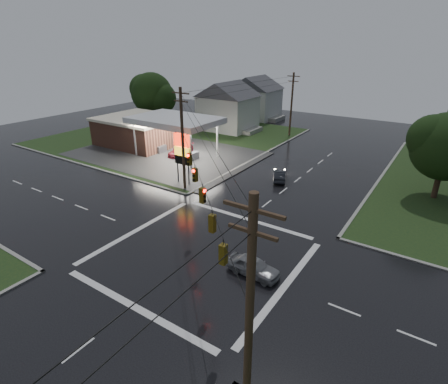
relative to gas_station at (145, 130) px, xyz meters
The scene contains 15 objects.
ground 32.46m from the gas_station, 37.50° to the right, with size 120.00×120.00×0.00m, color black.
grass_nw 6.79m from the gas_station, 92.95° to the left, with size 36.00×36.00×0.08m, color black.
gas_station is the anchor object (origin of this frame).
pylon_sign 17.81m from the gas_station, 31.22° to the right, with size 2.00×0.35×6.00m.
utility_pole_nw 19.38m from the gas_station, 32.23° to the right, with size 2.20×0.32×11.00m.
utility_pole_se 45.83m from the gas_station, 39.70° to the right, with size 2.20×0.32×11.00m.
utility_pole_n 24.60m from the gas_station, 48.53° to the left, with size 2.20×0.32×10.50m.
traffic_signals 32.63m from the gas_station, 37.50° to the right, with size 26.87×26.87×1.47m.
house_near 17.07m from the gas_station, 73.83° to the left, with size 11.05×8.48×8.60m.
house_far 28.61m from the gas_station, 82.50° to the left, with size 11.05×8.48×8.60m.
tree_nw_behind 13.63m from the gas_station, 128.42° to the left, with size 8.93×7.60×10.00m.
tree_ne_near 40.00m from the gas_station, ahead, with size 7.99×6.80×8.98m.
car_north 24.09m from the gas_station, ahead, with size 1.31×3.77×1.24m, color black.
car_crossing 36.15m from the gas_station, 33.07° to the right, with size 1.56×3.88×1.32m, color slate.
car_pump 8.05m from the gas_station, ahead, with size 1.96×4.83×1.40m, color maroon.
Camera 1 is at (14.15, -18.14, 15.26)m, focal length 28.00 mm.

